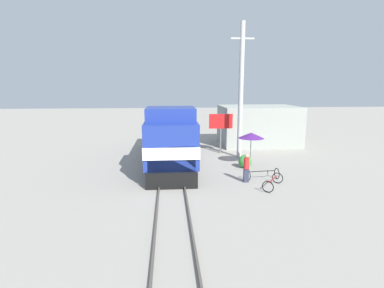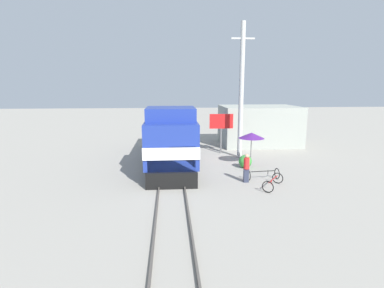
{
  "view_description": "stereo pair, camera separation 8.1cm",
  "coord_description": "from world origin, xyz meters",
  "px_view_note": "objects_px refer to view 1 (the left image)",
  "views": [
    {
      "loc": [
        -0.14,
        -19.3,
        5.66
      ],
      "look_at": [
        1.2,
        -2.42,
        2.37
      ],
      "focal_mm": 28.0,
      "sensor_mm": 36.0,
      "label": 1
    },
    {
      "loc": [
        -0.06,
        -19.31,
        5.66
      ],
      "look_at": [
        1.2,
        -2.42,
        2.37
      ],
      "focal_mm": 28.0,
      "sensor_mm": 36.0,
      "label": 2
    }
  ],
  "objects_px": {
    "locomotive": "(170,137)",
    "vendor_umbrella": "(251,135)",
    "bicycle": "(263,174)",
    "utility_pole": "(241,91)",
    "person_bystander": "(246,167)",
    "billboard_sign": "(221,124)",
    "bicycle_spare": "(273,182)"
  },
  "relations": [
    {
      "from": "locomotive",
      "to": "vendor_umbrella",
      "type": "bearing_deg",
      "value": -13.88
    },
    {
      "from": "locomotive",
      "to": "vendor_umbrella",
      "type": "relative_size",
      "value": 5.47
    },
    {
      "from": "vendor_umbrella",
      "to": "bicycle",
      "type": "height_order",
      "value": "vendor_umbrella"
    },
    {
      "from": "utility_pole",
      "to": "bicycle",
      "type": "bearing_deg",
      "value": -89.33
    },
    {
      "from": "locomotive",
      "to": "bicycle",
      "type": "distance_m",
      "value": 7.54
    },
    {
      "from": "utility_pole",
      "to": "person_bystander",
      "type": "bearing_deg",
      "value": -99.64
    },
    {
      "from": "billboard_sign",
      "to": "bicycle_spare",
      "type": "xyz_separation_m",
      "value": [
        1.43,
        -9.03,
        -2.18
      ]
    },
    {
      "from": "utility_pole",
      "to": "person_bystander",
      "type": "height_order",
      "value": "utility_pole"
    },
    {
      "from": "billboard_sign",
      "to": "person_bystander",
      "type": "relative_size",
      "value": 1.94
    },
    {
      "from": "vendor_umbrella",
      "to": "billboard_sign",
      "type": "height_order",
      "value": "billboard_sign"
    },
    {
      "from": "locomotive",
      "to": "vendor_umbrella",
      "type": "height_order",
      "value": "locomotive"
    },
    {
      "from": "locomotive",
      "to": "billboard_sign",
      "type": "height_order",
      "value": "locomotive"
    },
    {
      "from": "bicycle",
      "to": "person_bystander",
      "type": "bearing_deg",
      "value": 104.02
    },
    {
      "from": "person_bystander",
      "to": "bicycle_spare",
      "type": "bearing_deg",
      "value": -41.67
    },
    {
      "from": "billboard_sign",
      "to": "person_bystander",
      "type": "height_order",
      "value": "billboard_sign"
    },
    {
      "from": "locomotive",
      "to": "utility_pole",
      "type": "height_order",
      "value": "utility_pole"
    },
    {
      "from": "bicycle",
      "to": "bicycle_spare",
      "type": "relative_size",
      "value": 1.03
    },
    {
      "from": "billboard_sign",
      "to": "person_bystander",
      "type": "bearing_deg",
      "value": -88.73
    },
    {
      "from": "billboard_sign",
      "to": "bicycle_spare",
      "type": "relative_size",
      "value": 1.75
    },
    {
      "from": "locomotive",
      "to": "bicycle",
      "type": "xyz_separation_m",
      "value": [
        5.59,
        -4.82,
        -1.55
      ]
    },
    {
      "from": "vendor_umbrella",
      "to": "person_bystander",
      "type": "distance_m",
      "value": 4.22
    },
    {
      "from": "utility_pole",
      "to": "vendor_umbrella",
      "type": "relative_size",
      "value": 4.34
    },
    {
      "from": "vendor_umbrella",
      "to": "bicycle_spare",
      "type": "xyz_separation_m",
      "value": [
        -0.05,
        -4.93,
        -1.85
      ]
    },
    {
      "from": "person_bystander",
      "to": "bicycle",
      "type": "bearing_deg",
      "value": 19.96
    },
    {
      "from": "vendor_umbrella",
      "to": "bicycle",
      "type": "distance_m",
      "value": 3.87
    },
    {
      "from": "bicycle",
      "to": "billboard_sign",
      "type": "bearing_deg",
      "value": 4.12
    },
    {
      "from": "billboard_sign",
      "to": "bicycle",
      "type": "bearing_deg",
      "value": -79.94
    },
    {
      "from": "vendor_umbrella",
      "to": "billboard_sign",
      "type": "distance_m",
      "value": 4.37
    },
    {
      "from": "locomotive",
      "to": "person_bystander",
      "type": "distance_m",
      "value": 6.93
    },
    {
      "from": "locomotive",
      "to": "person_bystander",
      "type": "bearing_deg",
      "value": -49.72
    },
    {
      "from": "locomotive",
      "to": "person_bystander",
      "type": "relative_size",
      "value": 7.58
    },
    {
      "from": "billboard_sign",
      "to": "bicycle_spare",
      "type": "distance_m",
      "value": 9.4
    }
  ]
}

